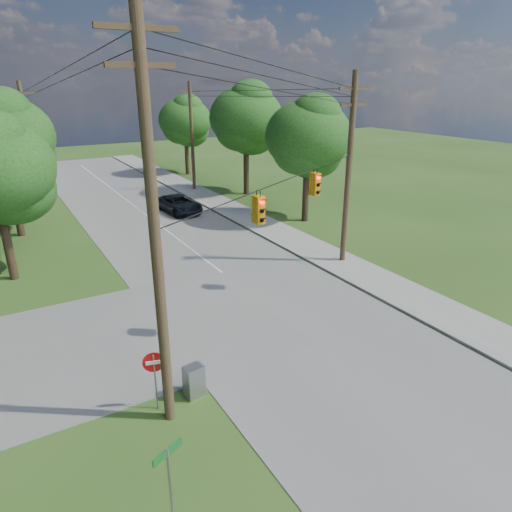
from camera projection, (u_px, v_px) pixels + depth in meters
ground at (297, 379)px, 16.28m from camera, size 140.00×140.00×0.00m
main_road at (270, 309)px, 21.25m from camera, size 10.00×100.00×0.03m
sidewalk_east at (376, 279)px, 24.39m from camera, size 2.60×100.00×0.12m
pole_sw at (155, 230)px, 12.20m from camera, size 2.00×0.32×12.00m
pole_ne at (349, 169)px, 24.97m from camera, size 2.00×0.32×10.50m
pole_north_e at (192, 136)px, 42.81m from camera, size 2.00×0.32×10.00m
pole_north_w at (30, 146)px, 36.26m from camera, size 2.00×0.32×10.00m
power_lines at (195, 98)px, 23.01m from camera, size 13.93×29.62×4.93m
traffic_signals at (290, 195)px, 19.09m from camera, size 4.91×3.27×1.05m
tree_w_mid at (3, 138)px, 29.15m from camera, size 6.40×6.40×9.22m
tree_e_near at (308, 137)px, 32.60m from camera, size 6.20×6.20×8.81m
tree_e_mid at (246, 118)px, 40.65m from camera, size 6.60×6.60×9.64m
tree_e_far at (185, 120)px, 50.20m from camera, size 5.80×5.80×8.32m
car_main_north at (179, 204)px, 36.68m from camera, size 2.71×5.09×1.36m
control_cabinet at (194, 381)px, 15.23m from camera, size 0.71×0.57×1.15m
do_not_enter_sign at (154, 368)px, 14.26m from camera, size 0.69×0.23×2.12m
street_name_sign at (170, 484)px, 9.94m from camera, size 0.76×0.35×2.73m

